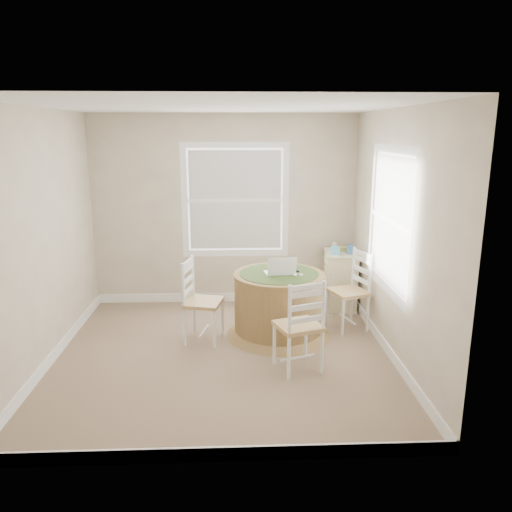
{
  "coord_description": "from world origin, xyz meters",
  "views": [
    {
      "loc": [
        0.14,
        -5.0,
        2.37
      ],
      "look_at": [
        0.38,
        0.45,
        1.0
      ],
      "focal_mm": 35.0,
      "sensor_mm": 36.0,
      "label": 1
    }
  ],
  "objects": [
    {
      "name": "round_table",
      "position": [
        0.65,
        0.55,
        0.41
      ],
      "size": [
        1.24,
        1.24,
        0.76
      ],
      "rotation": [
        0.0,
        0.0,
        0.07
      ],
      "color": "olive",
      "rests_on": "ground"
    },
    {
      "name": "phone",
      "position": [
        0.89,
        0.48,
        0.76
      ],
      "size": [
        0.05,
        0.09,
        0.02
      ],
      "primitive_type": "cube",
      "rotation": [
        0.0,
        0.0,
        0.07
      ],
      "color": "#B7BABF",
      "rests_on": "round_table"
    },
    {
      "name": "tissue_box",
      "position": [
        1.47,
        1.36,
        0.83
      ],
      "size": [
        0.13,
        0.13,
        0.1
      ],
      "primitive_type": "cube",
      "rotation": [
        0.0,
        0.0,
        -0.1
      ],
      "color": "#5FB6D9",
      "rests_on": "corner_chest"
    },
    {
      "name": "box_yellow",
      "position": [
        1.61,
        1.52,
        0.81
      ],
      "size": [
        0.16,
        0.11,
        0.06
      ],
      "primitive_type": "cube",
      "rotation": [
        0.0,
        0.0,
        -0.1
      ],
      "color": "gold",
      "rests_on": "corner_chest"
    },
    {
      "name": "box_blue",
      "position": [
        1.66,
        1.37,
        0.84
      ],
      "size": [
        0.09,
        0.09,
        0.12
      ],
      "primitive_type": "cube",
      "rotation": [
        0.0,
        0.0,
        -0.1
      ],
      "color": "teal",
      "rests_on": "corner_chest"
    },
    {
      "name": "corner_chest",
      "position": [
        1.57,
        1.47,
        0.39
      ],
      "size": [
        0.49,
        0.63,
        0.78
      ],
      "rotation": [
        0.0,
        0.0,
        -0.1
      ],
      "color": "#F8F1BA",
      "rests_on": "ground"
    },
    {
      "name": "chair_near",
      "position": [
        0.77,
        -0.35,
        0.47
      ],
      "size": [
        0.53,
        0.52,
        0.95
      ],
      "primitive_type": null,
      "rotation": [
        0.0,
        0.0,
        3.48
      ],
      "color": "white",
      "rests_on": "ground"
    },
    {
      "name": "chair_left",
      "position": [
        -0.23,
        0.4,
        0.47
      ],
      "size": [
        0.48,
        0.49,
        0.95
      ],
      "primitive_type": null,
      "rotation": [
        0.0,
        0.0,
        1.36
      ],
      "color": "white",
      "rests_on": "ground"
    },
    {
      "name": "cup_cream",
      "position": [
        1.51,
        1.65,
        0.83
      ],
      "size": [
        0.07,
        0.07,
        0.09
      ],
      "primitive_type": "cylinder",
      "color": "beige",
      "rests_on": "corner_chest"
    },
    {
      "name": "room",
      "position": [
        0.17,
        0.16,
        1.3
      ],
      "size": [
        3.64,
        3.64,
        2.64
      ],
      "color": "#8B6F58",
      "rests_on": "ground"
    },
    {
      "name": "mouse",
      "position": [
        0.82,
        0.48,
        0.77
      ],
      "size": [
        0.07,
        0.1,
        0.03
      ],
      "primitive_type": "ellipsoid",
      "rotation": [
        0.0,
        0.0,
        0.07
      ],
      "color": "white",
      "rests_on": "round_table"
    },
    {
      "name": "laptop",
      "position": [
        0.66,
        0.53,
        0.79
      ],
      "size": [
        0.37,
        0.33,
        0.23
      ],
      "rotation": [
        0.0,
        0.0,
        3.28
      ],
      "color": "white",
      "rests_on": "round_table"
    },
    {
      "name": "chair_right",
      "position": [
        1.51,
        0.71,
        0.47
      ],
      "size": [
        0.51,
        0.53,
        0.95
      ],
      "primitive_type": null,
      "rotation": [
        0.0,
        0.0,
        -1.25
      ],
      "color": "white",
      "rests_on": "ground"
    },
    {
      "name": "keys",
      "position": [
        0.86,
        0.6,
        0.76
      ],
      "size": [
        0.06,
        0.05,
        0.02
      ],
      "primitive_type": "cube",
      "rotation": [
        0.0,
        0.0,
        0.07
      ],
      "color": "black",
      "rests_on": "round_table"
    }
  ]
}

